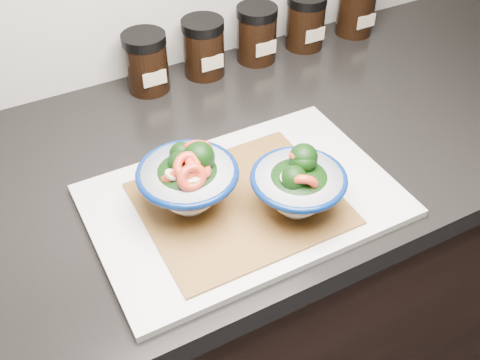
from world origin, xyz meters
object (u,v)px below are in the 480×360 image
cutting_board (244,201)px  spice_jar_c (257,34)px  spice_jar_d (305,21)px  spice_jar_a (146,62)px  spice_jar_e (356,8)px  bowl_left (189,180)px  bowl_right (298,185)px  spice_jar_b (204,47)px

cutting_board → spice_jar_c: spice_jar_c is taller
spice_jar_c → spice_jar_d: size_ratio=1.00×
spice_jar_c → spice_jar_a: bearing=180.0°
cutting_board → spice_jar_e: spice_jar_e is taller
cutting_board → spice_jar_d: (0.34, 0.36, 0.05)m
bowl_left → cutting_board: bearing=-16.4°
bowl_right → spice_jar_d: (0.28, 0.42, -0.00)m
spice_jar_a → spice_jar_b: same height
spice_jar_c → spice_jar_d: bearing=0.0°
spice_jar_a → spice_jar_b: bearing=0.0°
spice_jar_e → spice_jar_a: bearing=180.0°
cutting_board → spice_jar_c: bearing=58.2°
spice_jar_d → spice_jar_b: bearing=180.0°
spice_jar_a → spice_jar_c: bearing=0.0°
bowl_left → spice_jar_e: (0.55, 0.34, -0.01)m
cutting_board → spice_jar_b: 0.38m
spice_jar_b → cutting_board: bearing=-106.5°
spice_jar_d → spice_jar_e: same height
bowl_right → spice_jar_a: bearing=99.0°
bowl_left → spice_jar_e: bearing=31.9°
cutting_board → bowl_left: 0.10m
spice_jar_c → cutting_board: bearing=-121.8°
cutting_board → spice_jar_c: (0.22, 0.36, 0.05)m
bowl_right → spice_jar_c: 0.45m
bowl_right → spice_jar_e: bowl_right is taller
bowl_left → spice_jar_c: 0.45m
spice_jar_b → spice_jar_c: bearing=0.0°
bowl_right → spice_jar_b: (0.05, 0.42, -0.00)m
spice_jar_a → cutting_board: bearing=-88.4°
spice_jar_b → spice_jar_d: 0.23m
spice_jar_b → bowl_right: bearing=-97.0°
spice_jar_a → spice_jar_e: same height
cutting_board → bowl_right: bowl_right is taller
bowl_right → spice_jar_a: 0.42m
spice_jar_b → spice_jar_c: same height
spice_jar_c → bowl_right: bearing=-111.9°
spice_jar_d → spice_jar_e: bearing=0.0°
bowl_right → spice_jar_e: (0.41, 0.42, -0.00)m
bowl_right → spice_jar_e: size_ratio=1.21×
cutting_board → bowl_right: bearing=-45.3°
bowl_left → spice_jar_a: (0.07, 0.34, -0.01)m
spice_jar_e → spice_jar_d: bearing=180.0°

